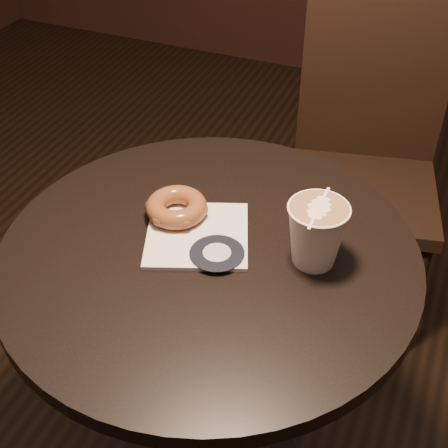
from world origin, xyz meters
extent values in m
cylinder|color=black|center=(0.00, 0.00, 0.73)|extent=(0.70, 0.70, 0.03)
cylinder|color=black|center=(0.00, 0.00, 0.37)|extent=(0.07, 0.07, 0.70)
cube|color=black|center=(0.14, 0.69, 0.44)|extent=(0.46, 0.46, 0.04)
cube|color=black|center=(0.10, 0.86, 0.72)|extent=(0.39, 0.12, 0.53)
cylinder|color=black|center=(0.02, 0.49, 0.22)|extent=(0.04, 0.04, 0.44)
cylinder|color=black|center=(0.34, 0.56, 0.22)|extent=(0.04, 0.04, 0.44)
cylinder|color=black|center=(-0.05, 0.81, 0.22)|extent=(0.04, 0.04, 0.44)
cylinder|color=black|center=(0.27, 0.88, 0.22)|extent=(0.04, 0.04, 0.44)
cube|color=white|center=(-0.03, 0.02, 0.75)|extent=(0.22, 0.22, 0.01)
torus|color=brown|center=(-0.08, 0.05, 0.78)|extent=(0.11, 0.11, 0.03)
camera|label=1|loc=(0.32, -0.70, 1.44)|focal=50.00mm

